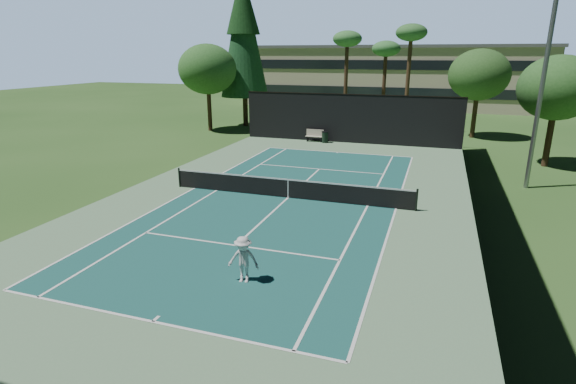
% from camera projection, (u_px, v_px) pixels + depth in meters
% --- Properties ---
extents(ground, '(160.00, 160.00, 0.00)m').
position_uv_depth(ground, '(288.00, 198.00, 23.25)').
color(ground, '#2C531F').
rests_on(ground, ground).
extents(apron_slab, '(18.00, 32.00, 0.01)m').
position_uv_depth(apron_slab, '(288.00, 198.00, 23.25)').
color(apron_slab, '#618B63').
rests_on(apron_slab, ground).
extents(court_surface, '(10.97, 23.77, 0.01)m').
position_uv_depth(court_surface, '(288.00, 198.00, 23.25)').
color(court_surface, '#1A534E').
rests_on(court_surface, ground).
extents(court_lines, '(11.07, 23.87, 0.01)m').
position_uv_depth(court_lines, '(288.00, 198.00, 23.25)').
color(court_lines, white).
rests_on(court_lines, ground).
extents(tennis_net, '(12.90, 0.10, 1.10)m').
position_uv_depth(tennis_net, '(288.00, 188.00, 23.09)').
color(tennis_net, black).
rests_on(tennis_net, ground).
extents(fence, '(18.04, 32.05, 4.03)m').
position_uv_depth(fence, '(288.00, 160.00, 22.72)').
color(fence, black).
rests_on(fence, ground).
extents(player, '(1.09, 0.72, 1.59)m').
position_uv_depth(player, '(243.00, 260.00, 14.48)').
color(player, silver).
rests_on(player, ground).
extents(tennis_ball_b, '(0.07, 0.07, 0.07)m').
position_uv_depth(tennis_ball_b, '(223.00, 186.00, 25.25)').
color(tennis_ball_b, yellow).
rests_on(tennis_ball_b, ground).
extents(tennis_ball_c, '(0.06, 0.06, 0.06)m').
position_uv_depth(tennis_ball_c, '(301.00, 190.00, 24.54)').
color(tennis_ball_c, '#BFDB31').
rests_on(tennis_ball_c, ground).
extents(tennis_ball_d, '(0.06, 0.06, 0.06)m').
position_uv_depth(tennis_ball_d, '(268.00, 182.00, 26.03)').
color(tennis_ball_d, '#CCE233').
rests_on(tennis_ball_d, ground).
extents(park_bench, '(1.50, 0.45, 1.02)m').
position_uv_depth(park_bench, '(315.00, 135.00, 38.13)').
color(park_bench, beige).
rests_on(park_bench, ground).
extents(trash_bin, '(0.56, 0.56, 0.95)m').
position_uv_depth(trash_bin, '(325.00, 137.00, 37.62)').
color(trash_bin, black).
rests_on(trash_bin, ground).
extents(pine_tree, '(4.80, 4.80, 15.00)m').
position_uv_depth(pine_tree, '(243.00, 28.00, 44.02)').
color(pine_tree, '#3E2D1A').
rests_on(pine_tree, ground).
extents(palm_a, '(2.80, 2.80, 9.32)m').
position_uv_depth(palm_a, '(347.00, 43.00, 43.20)').
color(palm_a, '#432C1C').
rests_on(palm_a, ground).
extents(palm_b, '(2.80, 2.80, 8.42)m').
position_uv_depth(palm_b, '(386.00, 52.00, 44.20)').
color(palm_b, '#432A1D').
rests_on(palm_b, ground).
extents(palm_c, '(2.80, 2.80, 9.77)m').
position_uv_depth(palm_c, '(411.00, 37.00, 40.36)').
color(palm_c, '#4A3220').
rests_on(palm_c, ground).
extents(decid_tree_a, '(5.12, 5.12, 7.62)m').
position_uv_depth(decid_tree_a, '(479.00, 75.00, 38.57)').
color(decid_tree_a, '#3F2C1B').
rests_on(decid_tree_a, ground).
extents(decid_tree_b, '(4.80, 4.80, 7.14)m').
position_uv_depth(decid_tree_b, '(558.00, 88.00, 28.39)').
color(decid_tree_b, '#422C1C').
rests_on(decid_tree_b, ground).
extents(decid_tree_c, '(5.44, 5.44, 8.09)m').
position_uv_depth(decid_tree_c, '(207.00, 69.00, 42.11)').
color(decid_tree_c, '#4B3020').
rests_on(decid_tree_c, ground).
extents(campus_building, '(40.50, 12.50, 8.30)m').
position_uv_depth(campus_building, '(391.00, 76.00, 63.69)').
color(campus_building, '#BFAF94').
rests_on(campus_building, ground).
extents(light_pole, '(0.90, 0.25, 12.22)m').
position_uv_depth(light_pole, '(545.00, 68.00, 23.15)').
color(light_pole, gray).
rests_on(light_pole, ground).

